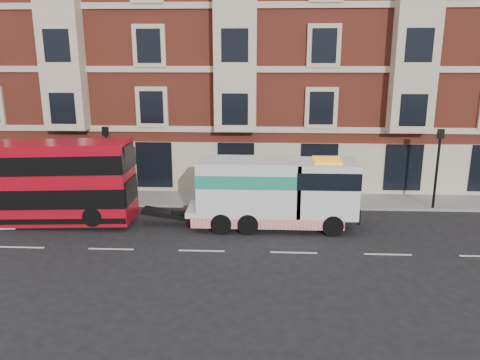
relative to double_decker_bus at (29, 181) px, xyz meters
name	(u,v)px	position (x,y,z in m)	size (l,w,h in m)	color
ground	(202,251)	(8.96, -3.14, -2.19)	(120.00, 120.00, 0.00)	black
sidewalk	(218,199)	(8.96, 4.36, -2.11)	(90.00, 3.00, 0.15)	slate
victorian_terrace	(234,29)	(9.46, 11.86, 7.88)	(45.00, 12.00, 20.40)	maroon
lamp_post_west	(107,159)	(2.96, 3.06, 0.49)	(0.35, 0.15, 4.35)	black
lamp_post_east	(438,163)	(20.96, 3.06, 0.49)	(0.35, 0.15, 4.35)	black
double_decker_bus	(29,181)	(0.00, 0.00, 0.00)	(10.21, 2.34, 4.13)	#A60917
tow_truck	(272,192)	(12.05, 0.00, -0.38)	(8.17, 2.41, 3.40)	silver
pedestrian	(86,182)	(1.25, 4.00, -1.09)	(0.69, 0.45, 1.89)	black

